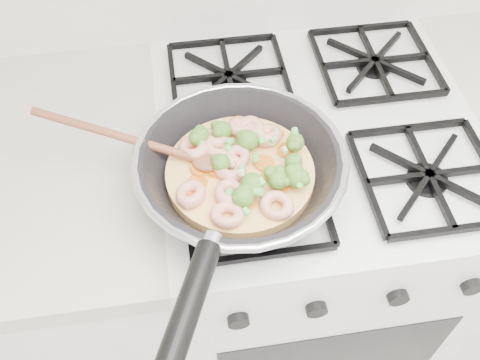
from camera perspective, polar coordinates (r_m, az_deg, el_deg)
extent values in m
cube|color=white|center=(1.37, 6.29, -7.60)|extent=(0.60, 0.60, 0.90)
cube|color=black|center=(1.00, 8.59, 5.93)|extent=(0.56, 0.56, 0.02)
torus|color=silver|center=(0.84, 0.00, 2.36)|extent=(0.34, 0.34, 0.01)
cylinder|color=black|center=(0.70, -5.60, -13.52)|extent=(0.11, 0.19, 0.04)
cylinder|color=#FFC66E|center=(0.87, 0.00, 0.69)|extent=(0.24, 0.24, 0.02)
ellipsoid|color=brown|center=(0.86, -3.26, 2.06)|extent=(0.07, 0.06, 0.02)
cylinder|color=brown|center=(0.88, -12.94, 4.65)|extent=(0.27, 0.11, 0.07)
torus|color=#E7A589|center=(0.79, -1.36, -3.77)|extent=(0.07, 0.07, 0.02)
torus|color=#E7A589|center=(0.88, -2.40, 3.39)|extent=(0.08, 0.08, 0.03)
torus|color=#E7A589|center=(0.82, -1.14, -1.41)|extent=(0.06, 0.06, 0.02)
torus|color=#E7A589|center=(0.91, 0.09, 5.70)|extent=(0.06, 0.06, 0.02)
torus|color=#E7A589|center=(0.81, 3.94, -2.73)|extent=(0.08, 0.08, 0.03)
torus|color=#E7A589|center=(0.89, -2.62, 4.41)|extent=(0.07, 0.07, 0.03)
torus|color=#E7A589|center=(0.90, 1.13, 5.43)|extent=(0.07, 0.07, 0.03)
torus|color=#E7A589|center=(0.91, 0.68, 5.58)|extent=(0.05, 0.05, 0.02)
torus|color=#E7A589|center=(0.90, 3.00, 4.77)|extent=(0.08, 0.08, 0.04)
torus|color=#E7A589|center=(0.82, -5.27, -1.48)|extent=(0.07, 0.07, 0.03)
torus|color=#E7A589|center=(0.86, -0.32, 2.44)|extent=(0.07, 0.07, 0.02)
torus|color=#E7A589|center=(0.88, -5.01, 3.38)|extent=(0.08, 0.08, 0.03)
torus|color=#E7A589|center=(0.85, -1.10, 1.28)|extent=(0.08, 0.08, 0.02)
ellipsoid|color=#52842B|center=(0.84, -2.04, 1.85)|extent=(0.04, 0.04, 0.03)
ellipsoid|color=#52842B|center=(0.83, 6.08, 0.22)|extent=(0.04, 0.04, 0.03)
ellipsoid|color=#52842B|center=(0.87, 5.90, 3.97)|extent=(0.04, 0.04, 0.03)
ellipsoid|color=#52842B|center=(0.85, 5.72, 1.90)|extent=(0.04, 0.04, 0.03)
ellipsoid|color=#52842B|center=(0.89, -1.89, 5.29)|extent=(0.04, 0.04, 0.03)
ellipsoid|color=#52842B|center=(0.82, 4.05, 0.07)|extent=(0.04, 0.04, 0.03)
ellipsoid|color=#52842B|center=(0.80, 0.33, -1.82)|extent=(0.04, 0.04, 0.03)
ellipsoid|color=#52842B|center=(0.88, -4.43, 4.58)|extent=(0.04, 0.04, 0.03)
ellipsoid|color=#52842B|center=(0.87, 0.82, 4.23)|extent=(0.05, 0.05, 0.04)
ellipsoid|color=#52842B|center=(0.81, 1.31, -0.46)|extent=(0.05, 0.05, 0.04)
cylinder|color=orange|center=(0.84, -5.42, -1.04)|extent=(0.03, 0.03, 0.01)
cylinder|color=orange|center=(0.84, 4.38, -0.55)|extent=(0.05, 0.05, 0.01)
cylinder|color=orange|center=(0.89, 4.87, 3.20)|extent=(0.05, 0.05, 0.01)
cylinder|color=orange|center=(0.87, 2.60, 1.83)|extent=(0.04, 0.04, 0.00)
cylinder|color=orange|center=(0.84, -4.60, -0.25)|extent=(0.04, 0.04, 0.01)
cylinder|color=orange|center=(0.86, -4.32, 1.20)|extent=(0.04, 0.04, 0.01)
cylinder|color=orange|center=(0.86, -2.46, 0.92)|extent=(0.04, 0.04, 0.01)
cylinder|color=orange|center=(0.84, -4.41, -0.36)|extent=(0.04, 0.04, 0.01)
cylinder|color=orange|center=(0.85, 3.46, 0.63)|extent=(0.05, 0.05, 0.01)
cylinder|color=orange|center=(0.89, -2.58, 3.51)|extent=(0.05, 0.05, 0.01)
cylinder|color=orange|center=(0.82, 0.71, -2.60)|extent=(0.04, 0.04, 0.01)
cylinder|color=orange|center=(0.86, -3.20, 1.09)|extent=(0.04, 0.04, 0.01)
cylinder|color=orange|center=(0.89, -4.86, 3.55)|extent=(0.04, 0.04, 0.01)
cylinder|color=orange|center=(0.91, 3.74, 5.13)|extent=(0.05, 0.05, 0.01)
cylinder|color=orange|center=(0.92, -0.13, 5.94)|extent=(0.04, 0.04, 0.01)
cylinder|color=orange|center=(0.85, 5.33, -0.06)|extent=(0.04, 0.04, 0.01)
cylinder|color=beige|center=(0.88, 3.43, 4.22)|extent=(0.01, 0.01, 0.01)
cylinder|color=#63C74F|center=(0.86, 3.56, 4.32)|extent=(0.01, 0.01, 0.01)
cylinder|color=#63C74F|center=(0.87, 0.02, 5.03)|extent=(0.01, 0.01, 0.01)
cylinder|color=#63C74F|center=(0.81, 2.32, -0.20)|extent=(0.01, 0.01, 0.01)
cylinder|color=#63C74F|center=(0.88, 5.87, 5.13)|extent=(0.01, 0.01, 0.01)
cylinder|color=#63C74F|center=(0.79, 0.68, -3.38)|extent=(0.01, 0.01, 0.01)
cylinder|color=#63C74F|center=(0.85, 1.63, 2.42)|extent=(0.01, 0.01, 0.01)
cylinder|color=#63C74F|center=(0.87, 2.35, 4.27)|extent=(0.01, 0.01, 0.01)
cylinder|color=#63C74F|center=(0.88, -4.46, 5.13)|extent=(0.01, 0.01, 0.01)
cylinder|color=beige|center=(0.88, 2.19, 4.98)|extent=(0.01, 0.01, 0.01)
cylinder|color=#63C74F|center=(0.87, -4.13, 3.98)|extent=(0.01, 0.01, 0.01)
cylinder|color=#63C74F|center=(0.84, 0.07, 1.23)|extent=(0.01, 0.01, 0.01)
cylinder|color=beige|center=(0.86, 4.80, 3.21)|extent=(0.01, 0.01, 0.01)
cylinder|color=#63C74F|center=(0.88, 5.89, 4.85)|extent=(0.01, 0.01, 0.01)
cylinder|color=#63C74F|center=(0.82, 4.16, 0.61)|extent=(0.01, 0.01, 0.01)
cylinder|color=#63C74F|center=(0.87, -1.28, 3.99)|extent=(0.01, 0.01, 0.01)
cylinder|color=#63C74F|center=(0.80, 1.99, -1.27)|extent=(0.01, 0.01, 0.01)
cylinder|color=#63C74F|center=(0.82, 6.43, -0.42)|extent=(0.01, 0.01, 0.01)
cylinder|color=#63C74F|center=(0.81, -1.08, -1.40)|extent=(0.01, 0.01, 0.01)
cylinder|color=beige|center=(0.82, 0.15, 0.80)|extent=(0.01, 0.01, 0.01)
cylinder|color=#63C74F|center=(0.89, 3.86, 5.01)|extent=(0.01, 0.01, 0.01)
cylinder|color=beige|center=(0.88, -4.11, 4.55)|extent=(0.01, 0.01, 0.01)
cylinder|color=#63C74F|center=(0.88, -0.91, 4.14)|extent=(0.01, 0.01, 0.01)
cylinder|color=#63C74F|center=(0.86, -1.29, 3.41)|extent=(0.01, 0.01, 0.01)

